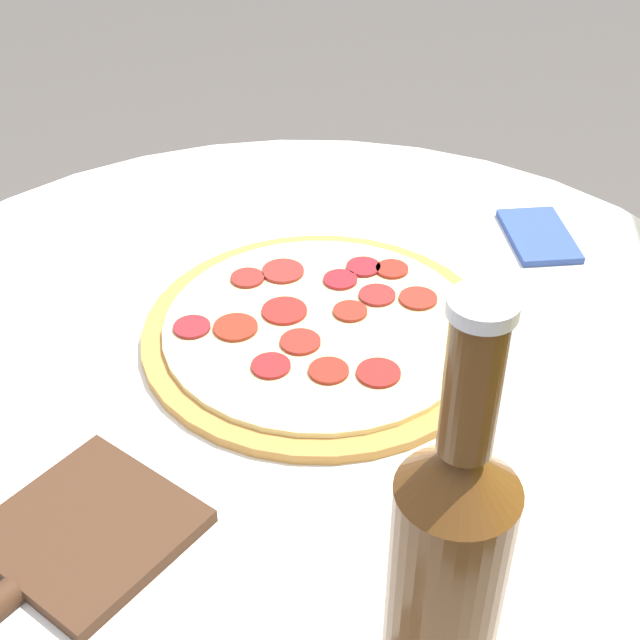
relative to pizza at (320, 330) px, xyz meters
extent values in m
cylinder|color=silver|center=(0.04, -0.01, -0.35)|extent=(0.08, 0.08, 0.64)
cylinder|color=silver|center=(0.04, -0.01, -0.02)|extent=(0.95, 0.95, 0.02)
cylinder|color=#B77F3D|center=(0.00, 0.00, 0.00)|extent=(0.34, 0.34, 0.01)
cylinder|color=beige|center=(0.00, 0.00, 0.01)|extent=(0.30, 0.30, 0.01)
cylinder|color=maroon|center=(-0.10, 0.03, 0.01)|extent=(0.04, 0.04, 0.00)
cylinder|color=maroon|center=(-0.01, -0.04, 0.01)|extent=(0.04, 0.04, 0.00)
cylinder|color=maroon|center=(-0.02, 0.03, 0.01)|extent=(0.03, 0.03, 0.00)
cylinder|color=maroon|center=(-0.05, 0.09, 0.01)|extent=(0.04, 0.04, 0.00)
cylinder|color=maroon|center=(-0.07, 0.01, 0.01)|extent=(0.03, 0.03, 0.00)
cylinder|color=maroon|center=(0.07, 0.02, 0.01)|extent=(0.04, 0.04, 0.00)
cylinder|color=maroon|center=(0.07, -0.03, 0.01)|extent=(0.04, 0.04, 0.00)
cylinder|color=maroon|center=(0.02, -0.08, 0.01)|extent=(0.04, 0.04, 0.00)
cylinder|color=maroon|center=(-0.06, -0.08, 0.01)|extent=(0.03, 0.03, 0.00)
cylinder|color=maroon|center=(0.03, -0.02, 0.01)|extent=(0.04, 0.04, 0.00)
cylinder|color=maroon|center=(0.02, -0.12, 0.01)|extent=(0.04, 0.04, 0.00)
cylinder|color=maroon|center=(-0.08, -0.05, 0.01)|extent=(0.04, 0.04, 0.00)
cylinder|color=maroon|center=(-0.05, 0.05, 0.01)|extent=(0.04, 0.04, 0.00)
cylinder|color=maroon|center=(-0.10, 0.06, 0.01)|extent=(0.03, 0.03, 0.00)
cylinder|color=maroon|center=(0.07, 0.06, 0.01)|extent=(0.04, 0.04, 0.00)
cylinder|color=#563314|center=(0.34, 0.12, 0.08)|extent=(0.07, 0.07, 0.17)
cone|color=#563314|center=(0.34, 0.12, 0.18)|extent=(0.07, 0.07, 0.03)
cylinder|color=#563314|center=(0.34, 0.12, 0.24)|extent=(0.03, 0.03, 0.08)
cylinder|color=silver|center=(0.34, 0.12, 0.29)|extent=(0.03, 0.03, 0.01)
cube|color=#422819|center=(0.26, -0.14, 0.00)|extent=(0.18, 0.18, 0.01)
cube|color=#334C99|center=(-0.21, 0.22, 0.00)|extent=(0.12, 0.09, 0.01)
camera|label=1|loc=(0.67, 0.09, 0.52)|focal=50.00mm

